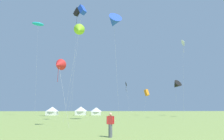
# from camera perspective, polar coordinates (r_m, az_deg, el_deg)

# --- Properties ---
(kite_cyan_parafoil) EXTENTS (4.62, 2.83, 32.39)m
(kite_cyan_parafoil) POSITION_cam_1_polar(r_m,az_deg,el_deg) (68.08, -23.54, 13.94)
(kite_cyan_parafoil) COLOR #1EB7CC
(kite_cyan_parafoil) RESTS_ON ground
(kite_orange_box) EXTENTS (2.59, 2.39, 8.82)m
(kite_orange_box) POSITION_cam_1_polar(r_m,az_deg,el_deg) (60.67, 11.52, -7.42)
(kite_orange_box) COLOR orange
(kite_orange_box) RESTS_ON ground
(kite_blue_delta) EXTENTS (3.30, 3.72, 20.56)m
(kite_blue_delta) POSITION_cam_1_polar(r_m,az_deg,el_deg) (35.01, 0.63, 15.83)
(kite_blue_delta) COLOR blue
(kite_blue_delta) RESTS_ON ground
(kite_red_delta) EXTENTS (2.87, 2.43, 8.31)m
(kite_red_delta) POSITION_cam_1_polar(r_m,az_deg,el_deg) (22.46, -17.42, 1.64)
(kite_red_delta) COLOR red
(kite_red_delta) RESTS_ON ground
(kite_lime_delta) EXTENTS (2.77, 2.68, 17.64)m
(kite_lime_delta) POSITION_cam_1_polar(r_m,az_deg,el_deg) (32.89, -10.99, 13.05)
(kite_lime_delta) COLOR #99DB2D
(kite_lime_delta) RESTS_ON ground
(kite_black_box) EXTENTS (2.39, 1.70, 33.06)m
(kite_black_box) POSITION_cam_1_polar(r_m,az_deg,el_deg) (57.28, -11.60, 18.46)
(kite_black_box) COLOR black
(kite_black_box) RESTS_ON ground
(kite_white_diamond) EXTENTS (2.27, 1.73, 17.79)m
(kite_white_diamond) POSITION_cam_1_polar(r_m,az_deg,el_deg) (42.85, 22.69, 7.71)
(kite_white_diamond) COLOR white
(kite_white_diamond) RESTS_ON ground
(kite_black_diamond) EXTENTS (0.84, 2.61, 10.02)m
(kite_black_diamond) POSITION_cam_1_polar(r_m,az_deg,el_deg) (50.52, 4.75, -5.00)
(kite_black_diamond) COLOR black
(kite_black_diamond) RESTS_ON ground
(kite_blue_box) EXTENTS (3.27, 3.60, 30.49)m
(kite_blue_box) POSITION_cam_1_polar(r_m,az_deg,el_deg) (50.93, -9.97, 19.20)
(kite_blue_box) COLOR blue
(kite_blue_box) RESTS_ON ground
(kite_black_delta) EXTENTS (3.68, 4.10, 11.73)m
(kite_black_delta) POSITION_cam_1_polar(r_m,az_deg,el_deg) (61.95, 20.71, -4.78)
(kite_black_delta) COLOR black
(kite_black_delta) RESTS_ON ground
(person_spectator) EXTENTS (0.57, 0.34, 1.73)m
(person_spectator) POSITION_cam_1_polar(r_m,az_deg,el_deg) (12.99, -0.54, -17.96)
(person_spectator) COLOR #565B66
(person_spectator) RESTS_ON ground
(festival_tent_left) EXTENTS (4.36, 4.36, 2.83)m
(festival_tent_left) POSITION_cam_1_polar(r_m,az_deg,el_deg) (63.05, -19.42, -12.70)
(festival_tent_left) COLOR white
(festival_tent_left) RESTS_ON ground
(festival_tent_center) EXTENTS (4.52, 4.52, 2.94)m
(festival_tent_center) POSITION_cam_1_polar(r_m,az_deg,el_deg) (61.49, -10.39, -13.17)
(festival_tent_center) COLOR white
(festival_tent_center) RESTS_ON ground
(festival_tent_right) EXTENTS (4.09, 4.09, 2.66)m
(festival_tent_right) POSITION_cam_1_polar(r_m,az_deg,el_deg) (61.27, -5.33, -13.47)
(festival_tent_right) COLOR white
(festival_tent_right) RESTS_ON ground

